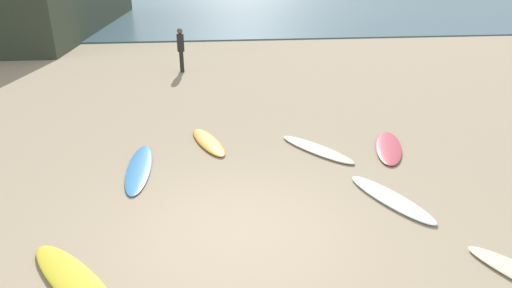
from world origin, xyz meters
The scene contains 9 objects.
ground_plane centered at (0.00, 0.00, 0.00)m, with size 120.00×120.00×0.00m, color tan.
ocean_water centered at (0.00, 39.27, 0.04)m, with size 120.00×40.00×0.08m, color #426675.
surfboard_0 centered at (-0.40, 3.79, 0.04)m, with size 0.48×1.93×0.09m, color gold.
surfboard_1 centered at (2.84, 0.65, 0.04)m, with size 0.50×2.01×0.08m, color white.
surfboard_2 centered at (3.77, 2.92, 0.04)m, with size 0.58×2.06×0.09m, color #D44E5E.
surfboard_3 centered at (-1.87, 2.52, 0.03)m, with size 0.49×2.43×0.06m, color #4594D9.
surfboard_4 centered at (2.08, 3.04, 0.04)m, with size 0.50×2.15×0.08m, color silver.
surfboard_5 centered at (-2.28, -0.95, 0.04)m, with size 0.51×2.22×0.09m, color yellow.
beachgoer_near centered at (-1.31, 11.65, 0.97)m, with size 0.33×0.34×1.73m.
Camera 1 is at (-0.43, -5.76, 3.92)m, focal length 29.81 mm.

